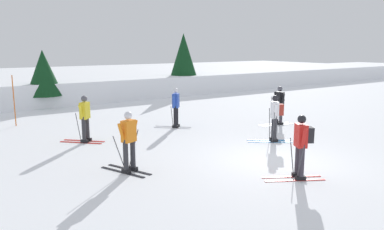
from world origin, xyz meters
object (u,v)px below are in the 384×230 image
(skier_red, at_px, (301,144))
(skier_yellow, at_px, (85,117))
(skier_black, at_px, (279,104))
(skier_blue, at_px, (176,107))
(conifer_far_left, at_px, (43,73))
(skier_white, at_px, (275,116))
(skier_orange, at_px, (129,140))
(conifer_far_right, at_px, (184,58))
(trail_marker_pole, at_px, (14,101))

(skier_red, distance_m, skier_yellow, 7.74)
(skier_black, bearing_deg, skier_blue, 153.42)
(skier_yellow, height_order, conifer_far_left, conifer_far_left)
(skier_yellow, bearing_deg, skier_white, -33.85)
(skier_black, relative_size, conifer_far_left, 0.52)
(skier_yellow, bearing_deg, conifer_far_left, 84.74)
(skier_red, bearing_deg, skier_orange, 138.59)
(skier_blue, relative_size, conifer_far_right, 0.39)
(skier_yellow, height_order, trail_marker_pole, trail_marker_pole)
(skier_white, height_order, conifer_far_left, conifer_far_left)
(conifer_far_right, bearing_deg, skier_red, -114.13)
(skier_red, height_order, conifer_far_left, conifer_far_left)
(skier_white, height_order, skier_blue, same)
(skier_white, bearing_deg, skier_red, -127.44)
(conifer_far_right, bearing_deg, skier_white, -110.62)
(skier_orange, bearing_deg, skier_red, -41.41)
(skier_black, distance_m, conifer_far_left, 13.29)
(skier_red, xyz_separation_m, trail_marker_pole, (-4.87, 11.55, 0.16))
(skier_yellow, relative_size, trail_marker_pole, 0.77)
(skier_yellow, distance_m, skier_orange, 3.95)
(skier_white, bearing_deg, trail_marker_pole, 130.93)
(skier_yellow, xyz_separation_m, trail_marker_pole, (-1.55, 4.56, 0.20))
(skier_white, height_order, skier_orange, same)
(conifer_far_left, height_order, conifer_far_right, conifer_far_right)
(skier_yellow, relative_size, skier_orange, 1.00)
(skier_white, xyz_separation_m, trail_marker_pole, (-7.28, 8.40, 0.16))
(skier_blue, relative_size, conifer_far_left, 0.52)
(skier_white, distance_m, conifer_far_right, 15.01)
(skier_red, relative_size, skier_blue, 1.00)
(skier_blue, distance_m, conifer_far_left, 9.59)
(skier_blue, relative_size, skier_orange, 1.00)
(trail_marker_pole, bearing_deg, conifer_far_left, 62.77)
(skier_blue, height_order, skier_orange, same)
(skier_white, height_order, trail_marker_pole, trail_marker_pole)
(skier_white, xyz_separation_m, conifer_far_right, (5.25, 13.96, 1.69))
(skier_yellow, xyz_separation_m, conifer_far_right, (10.98, 10.12, 1.73))
(skier_red, height_order, trail_marker_pole, trail_marker_pole)
(skier_orange, relative_size, conifer_far_right, 0.39)
(skier_yellow, distance_m, trail_marker_pole, 4.82)
(skier_black, bearing_deg, conifer_far_right, 76.71)
(skier_black, bearing_deg, skier_yellow, 167.44)
(skier_orange, bearing_deg, skier_white, 1.05)
(skier_white, distance_m, trail_marker_pole, 11.12)
(skier_blue, xyz_separation_m, trail_marker_pole, (-5.59, 4.31, 0.20))
(skier_red, relative_size, skier_white, 1.00)
(skier_orange, height_order, conifer_far_left, conifer_far_left)
(skier_white, distance_m, skier_blue, 4.43)
(skier_black, distance_m, skier_blue, 4.62)
(skier_white, bearing_deg, skier_orange, -178.95)
(skier_red, xyz_separation_m, skier_orange, (-3.45, 3.05, -0.04))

